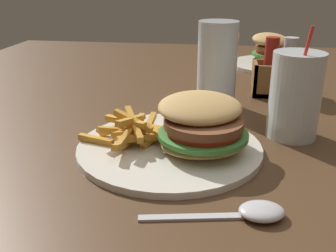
{
  "coord_description": "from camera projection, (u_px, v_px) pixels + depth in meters",
  "views": [
    {
      "loc": [
        0.07,
        -0.74,
        1.02
      ],
      "look_at": [
        -0.0,
        -0.2,
        0.8
      ],
      "focal_mm": 42.0,
      "sensor_mm": 36.0,
      "label": 1
    }
  ],
  "objects": [
    {
      "name": "beer_glass",
      "position": [
        217.0,
        68.0,
        0.76
      ],
      "size": [
        0.08,
        0.08,
        0.17
      ],
      "color": "silver",
      "rests_on": "dining_table"
    },
    {
      "name": "juice_glass",
      "position": [
        295.0,
        98.0,
        0.63
      ],
      "size": [
        0.08,
        0.08,
        0.18
      ],
      "color": "silver",
      "rests_on": "dining_table"
    },
    {
      "name": "spoon",
      "position": [
        254.0,
        212.0,
        0.43
      ],
      "size": [
        0.16,
        0.05,
        0.01
      ],
      "rotation": [
        0.0,
        0.0,
        0.18
      ],
      "color": "silver",
      "rests_on": "dining_table"
    },
    {
      "name": "dining_table",
      "position": [
        183.0,
        146.0,
        0.81
      ],
      "size": [
        1.37,
        1.44,
        0.76
      ],
      "color": "#4C331E",
      "rests_on": "ground_plane"
    },
    {
      "name": "meal_plate_far",
      "position": [
        272.0,
        55.0,
        1.11
      ],
      "size": [
        0.23,
        0.23,
        0.1
      ],
      "color": "silver",
      "rests_on": "dining_table"
    },
    {
      "name": "condiment_caddy",
      "position": [
        279.0,
        75.0,
        0.85
      ],
      "size": [
        0.11,
        0.07,
        0.12
      ],
      "color": "brown",
      "rests_on": "dining_table"
    },
    {
      "name": "meal_plate_near",
      "position": [
        183.0,
        135.0,
        0.58
      ],
      "size": [
        0.28,
        0.28,
        0.09
      ],
      "color": "silver",
      "rests_on": "dining_table"
    }
  ]
}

